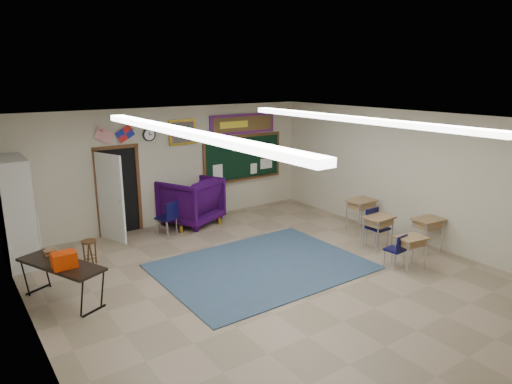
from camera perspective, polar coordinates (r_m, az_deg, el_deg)
floor at (r=8.66m, az=2.83°, el=-11.37°), size 9.00×9.00×0.00m
back_wall at (r=11.88m, az=-10.60°, el=3.19°), size 8.00×0.04×3.00m
left_wall at (r=6.57m, az=-25.87°, el=-7.27°), size 0.04×9.00×3.00m
right_wall at (r=10.98m, az=19.60°, el=1.68°), size 0.04×9.00×3.00m
ceiling at (r=7.83m, az=3.10°, el=8.79°), size 8.00×9.00×0.04m
area_rug at (r=9.34m, az=0.75°, el=-9.28°), size 4.00×3.00×0.02m
fluorescent_strips at (r=7.84m, az=3.10°, el=8.36°), size 3.86×6.00×0.10m
doorway at (r=11.31m, az=-17.07°, el=-0.07°), size 1.10×0.89×2.16m
chalkboard at (r=12.91m, az=-1.62°, el=4.15°), size 2.55×0.14×1.30m
bulletin_board at (r=12.77m, az=-1.66°, el=8.51°), size 2.10×0.05×0.55m
framed_art_print at (r=11.87m, az=-9.17°, el=7.39°), size 0.75×0.05×0.65m
wall_clock at (r=11.50m, az=-13.22°, el=6.98°), size 0.32×0.05×0.32m
wall_flags at (r=11.17m, az=-17.26°, el=7.18°), size 1.16×0.06×0.70m
storage_cabinet at (r=10.37m, az=-27.81°, el=-2.19°), size 0.59×1.25×2.20m
wingback_armchair at (r=11.93m, az=-8.16°, el=-1.09°), size 1.72×1.74×1.21m
student_chair_reading at (r=11.13m, az=-11.12°, el=-3.27°), size 0.57×0.57×0.87m
student_chair_desk_a at (r=9.62m, az=16.94°, el=-7.01°), size 0.38×0.38×0.71m
student_chair_desk_b at (r=10.56m, az=14.97°, el=-4.47°), size 0.44×0.44×0.87m
student_desk_front_left at (r=10.47m, az=15.02°, el=-4.72°), size 0.65×0.50×0.75m
student_desk_front_right at (r=11.54m, az=12.98°, el=-2.65°), size 0.68×0.52×0.81m
student_desk_back_left at (r=9.62m, az=18.76°, el=-7.00°), size 0.62×0.50×0.68m
student_desk_back_right at (r=10.67m, az=20.61°, el=-4.82°), size 0.68×0.54×0.75m
folding_table at (r=8.55m, az=-23.02°, el=-10.14°), size 1.19×1.76×0.96m
wooden_stool at (r=9.92m, az=-20.06°, el=-7.11°), size 0.30×0.30×0.53m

